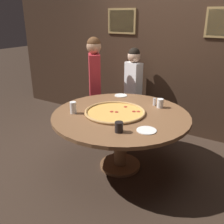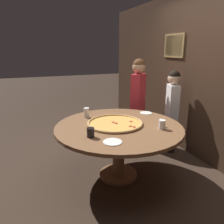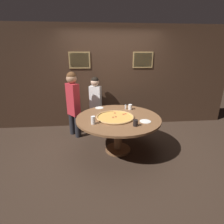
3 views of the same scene
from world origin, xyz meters
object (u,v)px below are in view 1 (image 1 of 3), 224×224
white_plate_left_side (147,130)px  condiment_shaker (154,102)px  drink_cup_centre_back (160,103)px  drink_cup_beside_pizza (119,127)px  white_plate_far_back (121,95)px  drink_cup_front_edge (73,108)px  diner_side_left (133,84)px  diner_far_left (95,79)px  giant_pizza (115,112)px  dining_table (121,123)px

white_plate_left_side → condiment_shaker: size_ratio=2.12×
drink_cup_centre_back → drink_cup_beside_pizza: size_ratio=1.06×
white_plate_far_back → drink_cup_front_edge: bearing=-98.3°
white_plate_far_back → diner_side_left: size_ratio=0.13×
drink_cup_front_edge → diner_far_left: diner_far_left is taller
white_plate_left_side → drink_cup_beside_pizza: bearing=-142.0°
giant_pizza → diner_side_left: (-0.37, 1.19, 0.02)m
drink_cup_beside_pizza → white_plate_left_side: size_ratio=0.53×
drink_cup_centre_back → diner_side_left: bearing=136.7°
dining_table → diner_side_left: size_ratio=1.20×
giant_pizza → white_plate_far_back: 0.70m
dining_table → condiment_shaker: 0.56m
dining_table → giant_pizza: size_ratio=2.24×
white_plate_far_back → condiment_shaker: condiment_shaker is taller
white_plate_far_back → condiment_shaker: (0.58, -0.13, 0.05)m
white_plate_far_back → condiment_shaker: size_ratio=1.89×
drink_cup_centre_back → white_plate_left_side: 0.74m
drink_cup_beside_pizza → condiment_shaker: bearing=90.9°
condiment_shaker → drink_cup_centre_back: bearing=-23.4°
giant_pizza → white_plate_left_side: 0.59m
dining_table → white_plate_left_side: (0.46, -0.27, 0.13)m
white_plate_left_side → diner_side_left: diner_side_left is taller
giant_pizza → white_plate_far_back: (-0.29, 0.64, -0.01)m
condiment_shaker → diner_side_left: diner_side_left is taller
drink_cup_beside_pizza → white_plate_far_back: size_ratio=0.59×
drink_cup_beside_pizza → drink_cup_front_edge: 0.74m
drink_cup_front_edge → diner_side_left: bearing=88.0°
white_plate_left_side → white_plate_far_back: bearing=132.6°
white_plate_far_back → diner_far_left: (-0.60, 0.18, 0.13)m
dining_table → drink_cup_beside_pizza: 0.54m
diner_far_left → giant_pizza: bearing=-172.6°
drink_cup_beside_pizza → diner_side_left: bearing=112.8°
giant_pizza → diner_side_left: bearing=107.4°
diner_far_left → diner_side_left: (0.52, 0.37, -0.09)m
white_plate_far_back → diner_far_left: size_ratio=0.12×
drink_cup_front_edge → white_plate_left_side: drink_cup_front_edge is taller
condiment_shaker → white_plate_left_side: bearing=-72.6°
drink_cup_centre_back → condiment_shaker: size_ratio=1.19×
condiment_shaker → drink_cup_front_edge: bearing=-132.4°
giant_pizza → diner_far_left: size_ratio=0.48×
giant_pizza → condiment_shaker: bearing=60.4°
giant_pizza → white_plate_far_back: bearing=114.3°
drink_cup_centre_back → white_plate_far_back: bearing=165.8°
dining_table → drink_cup_front_edge: 0.60m
giant_pizza → drink_cup_beside_pizza: drink_cup_beside_pizza is taller
condiment_shaker → diner_far_left: bearing=165.4°
drink_cup_beside_pizza → diner_side_left: diner_side_left is taller
dining_table → white_plate_far_back: bearing=120.0°
drink_cup_beside_pizza → diner_far_left: (-1.19, 1.24, 0.08)m
drink_cup_centre_back → white_plate_far_back: 0.70m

